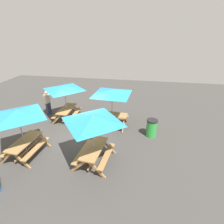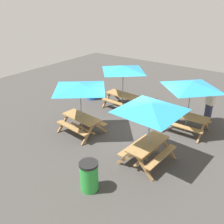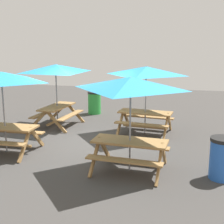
{
  "view_description": "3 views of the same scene",
  "coord_description": "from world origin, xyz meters",
  "px_view_note": "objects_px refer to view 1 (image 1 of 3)",
  "views": [
    {
      "loc": [
        -7.68,
        -3.17,
        5.38
      ],
      "look_at": [
        1.48,
        -1.57,
        0.9
      ],
      "focal_mm": 28.0,
      "sensor_mm": 36.0,
      "label": 1
    },
    {
      "loc": [
        4.82,
        -8.36,
        5.48
      ],
      "look_at": [
        -0.89,
        -0.46,
        0.9
      ],
      "focal_mm": 40.0,
      "sensor_mm": 36.0,
      "label": 2
    },
    {
      "loc": [
        -3.16,
        8.98,
        3.08
      ],
      "look_at": [
        -0.89,
        -0.46,
        0.9
      ],
      "focal_mm": 50.0,
      "sensor_mm": 36.0,
      "label": 3
    }
  ],
  "objects_px": {
    "picnic_table_0": "(64,90)",
    "picnic_table_1": "(18,117)",
    "picnic_table_2": "(112,95)",
    "person_standing": "(48,102)",
    "picnic_table_3": "(93,123)",
    "trash_bin_green": "(152,128)"
  },
  "relations": [
    {
      "from": "picnic_table_2",
      "to": "picnic_table_3",
      "type": "distance_m",
      "value": 3.33
    },
    {
      "from": "trash_bin_green",
      "to": "person_standing",
      "type": "xyz_separation_m",
      "value": [
        1.54,
        6.84,
        0.39
      ]
    },
    {
      "from": "picnic_table_0",
      "to": "picnic_table_1",
      "type": "distance_m",
      "value": 3.71
    },
    {
      "from": "person_standing",
      "to": "picnic_table_3",
      "type": "bearing_deg",
      "value": -112.17
    },
    {
      "from": "trash_bin_green",
      "to": "picnic_table_0",
      "type": "bearing_deg",
      "value": 78.73
    },
    {
      "from": "picnic_table_1",
      "to": "picnic_table_3",
      "type": "bearing_deg",
      "value": -85.14
    },
    {
      "from": "trash_bin_green",
      "to": "person_standing",
      "type": "bearing_deg",
      "value": 77.34
    },
    {
      "from": "picnic_table_2",
      "to": "trash_bin_green",
      "type": "bearing_deg",
      "value": 166.47
    },
    {
      "from": "picnic_table_2",
      "to": "picnic_table_3",
      "type": "relative_size",
      "value": 1.21
    },
    {
      "from": "picnic_table_1",
      "to": "picnic_table_3",
      "type": "height_order",
      "value": "same"
    },
    {
      "from": "picnic_table_1",
      "to": "trash_bin_green",
      "type": "height_order",
      "value": "picnic_table_1"
    },
    {
      "from": "picnic_table_2",
      "to": "picnic_table_3",
      "type": "xyz_separation_m",
      "value": [
        -3.32,
        0.2,
        0.0
      ]
    },
    {
      "from": "picnic_table_0",
      "to": "person_standing",
      "type": "xyz_separation_m",
      "value": [
        0.48,
        1.54,
        -1.1
      ]
    },
    {
      "from": "picnic_table_1",
      "to": "picnic_table_2",
      "type": "relative_size",
      "value": 0.83
    },
    {
      "from": "picnic_table_0",
      "to": "trash_bin_green",
      "type": "height_order",
      "value": "picnic_table_0"
    },
    {
      "from": "picnic_table_0",
      "to": "picnic_table_1",
      "type": "height_order",
      "value": "same"
    },
    {
      "from": "picnic_table_2",
      "to": "trash_bin_green",
      "type": "xyz_separation_m",
      "value": [
        -0.76,
        -2.31,
        -1.49
      ]
    },
    {
      "from": "picnic_table_0",
      "to": "person_standing",
      "type": "bearing_deg",
      "value": 72.11
    },
    {
      "from": "picnic_table_3",
      "to": "picnic_table_0",
      "type": "bearing_deg",
      "value": 43.66
    },
    {
      "from": "picnic_table_0",
      "to": "picnic_table_3",
      "type": "bearing_deg",
      "value": -142.96
    },
    {
      "from": "picnic_table_0",
      "to": "picnic_table_3",
      "type": "distance_m",
      "value": 4.57
    },
    {
      "from": "picnic_table_0",
      "to": "picnic_table_3",
      "type": "xyz_separation_m",
      "value": [
        -3.62,
        -2.79,
        0.0
      ]
    }
  ]
}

